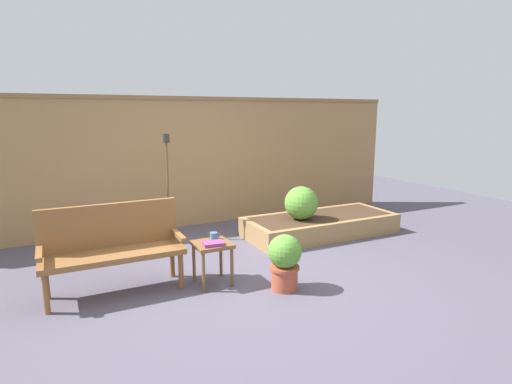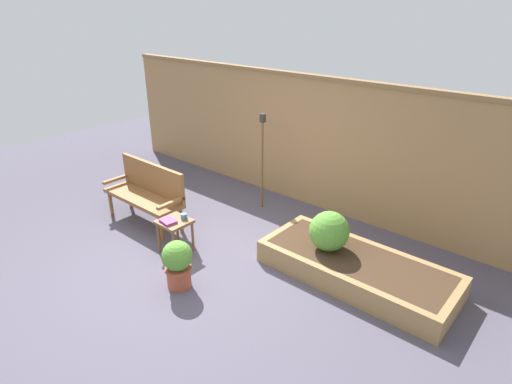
% 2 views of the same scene
% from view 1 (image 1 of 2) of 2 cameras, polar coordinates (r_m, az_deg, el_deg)
% --- Properties ---
extents(ground_plane, '(14.00, 14.00, 0.00)m').
position_cam_1_polar(ground_plane, '(4.84, -1.56, -12.15)').
color(ground_plane, '#514C5B').
extents(fence_back, '(8.40, 0.14, 2.16)m').
position_cam_1_polar(fence_back, '(6.95, -10.71, 4.09)').
color(fence_back, '#A37A4C').
rests_on(fence_back, ground_plane).
extents(garden_bench, '(1.44, 0.48, 0.94)m').
position_cam_1_polar(garden_bench, '(4.67, -19.32, -6.55)').
color(garden_bench, brown).
rests_on(garden_bench, ground_plane).
extents(side_table, '(0.40, 0.40, 0.48)m').
position_cam_1_polar(side_table, '(4.65, -6.08, -7.98)').
color(side_table, brown).
rests_on(side_table, ground_plane).
extents(cup_on_table, '(0.12, 0.09, 0.08)m').
position_cam_1_polar(cup_on_table, '(4.74, -5.85, -6.05)').
color(cup_on_table, teal).
rests_on(cup_on_table, side_table).
extents(book_on_table, '(0.24, 0.19, 0.04)m').
position_cam_1_polar(book_on_table, '(4.53, -5.93, -7.13)').
color(book_on_table, '#7F3875').
rests_on(book_on_table, side_table).
extents(potted_boxwood, '(0.37, 0.37, 0.61)m').
position_cam_1_polar(potted_boxwood, '(4.51, 3.99, -9.34)').
color(potted_boxwood, '#A84C33').
rests_on(potted_boxwood, ground_plane).
extents(raised_planter_bed, '(2.40, 1.00, 0.30)m').
position_cam_1_polar(raised_planter_bed, '(6.60, 8.93, -4.54)').
color(raised_planter_bed, '#997547').
rests_on(raised_planter_bed, ground_plane).
extents(shrub_near_bench, '(0.51, 0.51, 0.51)m').
position_cam_1_polar(shrub_near_bench, '(6.25, 6.29, -1.53)').
color(shrub_near_bench, brown).
rests_on(shrub_near_bench, raised_planter_bed).
extents(tiki_torch, '(0.10, 0.10, 1.60)m').
position_cam_1_polar(tiki_torch, '(6.22, -12.22, 3.37)').
color(tiki_torch, brown).
rests_on(tiki_torch, ground_plane).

